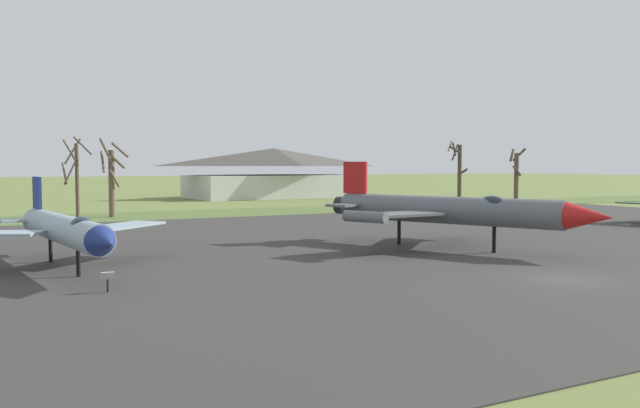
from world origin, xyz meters
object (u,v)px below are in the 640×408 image
(visitor_building, at_px, (274,173))
(info_placard_front_left, at_px, (108,279))
(jet_fighter_front_left, at_px, (64,229))
(jet_fighter_front_right, at_px, (451,210))

(visitor_building, bearing_deg, info_placard_front_left, -118.60)
(jet_fighter_front_left, distance_m, jet_fighter_front_right, 22.41)
(jet_fighter_front_right, bearing_deg, visitor_building, 75.37)
(visitor_building, bearing_deg, jet_fighter_front_left, -121.69)
(jet_fighter_front_left, xyz_separation_m, info_placard_front_left, (0.84, -6.98, -1.51))
(info_placard_front_left, bearing_deg, jet_fighter_front_right, 11.67)
(jet_fighter_front_left, xyz_separation_m, visitor_building, (39.72, 64.33, 1.97))
(jet_fighter_front_left, distance_m, visitor_building, 75.63)
(info_placard_front_left, relative_size, jet_fighter_front_right, 0.05)
(jet_fighter_front_left, bearing_deg, info_placard_front_left, -83.11)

